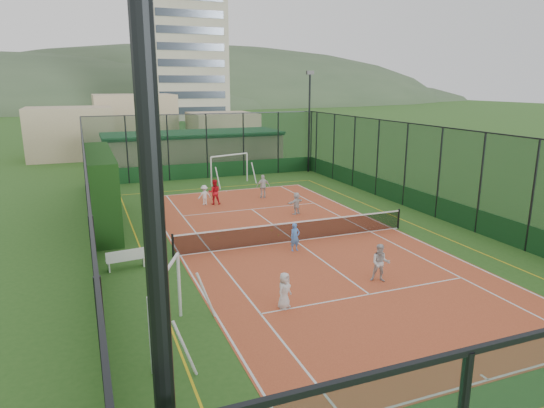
{
  "coord_description": "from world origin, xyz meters",
  "views": [
    {
      "loc": [
        -9.02,
        -19.93,
        7.3
      ],
      "look_at": [
        -0.14,
        2.73,
        1.2
      ],
      "focal_mm": 32.0,
      "sensor_mm": 36.0,
      "label": 1
    }
  ],
  "objects_px": {
    "child_near_right": "(380,263)",
    "child_far_right": "(263,186)",
    "floodlight_ne": "(309,122)",
    "child_far_left": "(204,195)",
    "clubhouse": "(193,150)",
    "child_near_mid": "(295,237)",
    "child_far_back": "(296,203)",
    "coach": "(214,192)",
    "apartment_tower": "(185,43)",
    "futsal_goal_near": "(167,308)",
    "futsal_goal_far": "(230,169)",
    "child_near_left": "(284,290)",
    "white_bench": "(126,258)"
  },
  "relations": [
    {
      "from": "child_far_right",
      "to": "child_far_back",
      "type": "distance_m",
      "value": 4.48
    },
    {
      "from": "futsal_goal_far",
      "to": "child_near_mid",
      "type": "height_order",
      "value": "futsal_goal_far"
    },
    {
      "from": "floodlight_ne",
      "to": "child_far_left",
      "type": "bearing_deg",
      "value": -143.33
    },
    {
      "from": "white_bench",
      "to": "coach",
      "type": "xyz_separation_m",
      "value": [
        6.08,
        9.11,
        0.34
      ]
    },
    {
      "from": "child_near_left",
      "to": "futsal_goal_far",
      "type": "bearing_deg",
      "value": 43.92
    },
    {
      "from": "clubhouse",
      "to": "child_far_left",
      "type": "bearing_deg",
      "value": -99.8
    },
    {
      "from": "apartment_tower",
      "to": "child_far_left",
      "type": "xyz_separation_m",
      "value": [
        -14.34,
        -73.54,
        -14.37
      ]
    },
    {
      "from": "futsal_goal_far",
      "to": "child_near_right",
      "type": "bearing_deg",
      "value": -107.96
    },
    {
      "from": "futsal_goal_near",
      "to": "child_far_left",
      "type": "xyz_separation_m",
      "value": [
        4.85,
        15.48,
        -0.43
      ]
    },
    {
      "from": "clubhouse",
      "to": "futsal_goal_near",
      "type": "relative_size",
      "value": 4.62
    },
    {
      "from": "child_near_mid",
      "to": "child_far_back",
      "type": "relative_size",
      "value": 1.0
    },
    {
      "from": "floodlight_ne",
      "to": "child_far_left",
      "type": "xyz_separation_m",
      "value": [
        -10.94,
        -8.14,
        -3.5
      ]
    },
    {
      "from": "child_near_left",
      "to": "clubhouse",
      "type": "bearing_deg",
      "value": 49.01
    },
    {
      "from": "child_near_mid",
      "to": "child_far_left",
      "type": "relative_size",
      "value": 1.03
    },
    {
      "from": "white_bench",
      "to": "child_far_left",
      "type": "height_order",
      "value": "child_far_left"
    },
    {
      "from": "apartment_tower",
      "to": "futsal_goal_near",
      "type": "distance_m",
      "value": 92.13
    },
    {
      "from": "white_bench",
      "to": "futsal_goal_near",
      "type": "relative_size",
      "value": 0.47
    },
    {
      "from": "clubhouse",
      "to": "futsal_goal_far",
      "type": "height_order",
      "value": "clubhouse"
    },
    {
      "from": "clubhouse",
      "to": "child_near_mid",
      "type": "distance_m",
      "value": 23.23
    },
    {
      "from": "clubhouse",
      "to": "child_near_right",
      "type": "bearing_deg",
      "value": -87.93
    },
    {
      "from": "child_far_left",
      "to": "child_far_back",
      "type": "distance_m",
      "value": 5.92
    },
    {
      "from": "child_far_right",
      "to": "child_far_back",
      "type": "bearing_deg",
      "value": 98.86
    },
    {
      "from": "clubhouse",
      "to": "coach",
      "type": "height_order",
      "value": "clubhouse"
    },
    {
      "from": "child_near_mid",
      "to": "child_far_left",
      "type": "bearing_deg",
      "value": 94.52
    },
    {
      "from": "coach",
      "to": "apartment_tower",
      "type": "bearing_deg",
      "value": -87.67
    },
    {
      "from": "child_far_right",
      "to": "futsal_goal_near",
      "type": "bearing_deg",
      "value": 65.2
    },
    {
      "from": "floodlight_ne",
      "to": "child_near_right",
      "type": "bearing_deg",
      "value": -108.96
    },
    {
      "from": "child_far_left",
      "to": "coach",
      "type": "relative_size",
      "value": 0.8
    },
    {
      "from": "child_far_left",
      "to": "coach",
      "type": "distance_m",
      "value": 0.64
    },
    {
      "from": "white_bench",
      "to": "child_far_back",
      "type": "height_order",
      "value": "child_far_back"
    },
    {
      "from": "child_near_left",
      "to": "coach",
      "type": "relative_size",
      "value": 0.81
    },
    {
      "from": "child_near_right",
      "to": "child_far_right",
      "type": "distance_m",
      "value": 14.47
    },
    {
      "from": "floodlight_ne",
      "to": "child_far_back",
      "type": "bearing_deg",
      "value": -118.42
    },
    {
      "from": "clubhouse",
      "to": "child_near_mid",
      "type": "relative_size",
      "value": 11.96
    },
    {
      "from": "clubhouse",
      "to": "child_near_left",
      "type": "distance_m",
      "value": 28.47
    },
    {
      "from": "child_near_mid",
      "to": "coach",
      "type": "xyz_separation_m",
      "value": [
        -1.14,
        9.63,
        0.13
      ]
    },
    {
      "from": "apartment_tower",
      "to": "child_near_left",
      "type": "height_order",
      "value": "apartment_tower"
    },
    {
      "from": "floodlight_ne",
      "to": "child_far_right",
      "type": "height_order",
      "value": "floodlight_ne"
    },
    {
      "from": "clubhouse",
      "to": "apartment_tower",
      "type": "xyz_separation_m",
      "value": [
        12.0,
        60.0,
        13.43
      ]
    },
    {
      "from": "futsal_goal_near",
      "to": "child_near_left",
      "type": "height_order",
      "value": "futsal_goal_near"
    },
    {
      "from": "child_near_right",
      "to": "apartment_tower",
      "type": "bearing_deg",
      "value": 113.0
    },
    {
      "from": "apartment_tower",
      "to": "child_far_back",
      "type": "distance_m",
      "value": 79.49
    },
    {
      "from": "child_near_mid",
      "to": "coach",
      "type": "height_order",
      "value": "coach"
    },
    {
      "from": "white_bench",
      "to": "coach",
      "type": "relative_size",
      "value": 1.01
    },
    {
      "from": "futsal_goal_near",
      "to": "child_far_right",
      "type": "xyz_separation_m",
      "value": [
        8.86,
        15.94,
        -0.28
      ]
    },
    {
      "from": "apartment_tower",
      "to": "white_bench",
      "type": "xyz_separation_m",
      "value": [
        -19.8,
        -82.68,
        -14.56
      ]
    },
    {
      "from": "floodlight_ne",
      "to": "clubhouse",
      "type": "xyz_separation_m",
      "value": [
        -8.6,
        5.4,
        -2.55
      ]
    },
    {
      "from": "child_near_mid",
      "to": "coach",
      "type": "distance_m",
      "value": 9.69
    },
    {
      "from": "floodlight_ne",
      "to": "coach",
      "type": "distance_m",
      "value": 13.58
    },
    {
      "from": "clubhouse",
      "to": "child_near_mid",
      "type": "bearing_deg",
      "value": -91.43
    }
  ]
}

